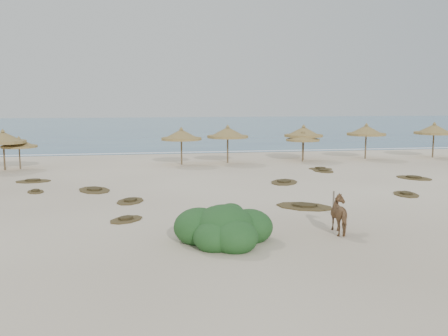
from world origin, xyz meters
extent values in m
plane|color=#F0E2C5|center=(0.00, 0.00, 0.00)|extent=(160.00, 160.00, 0.00)
cube|color=#2D5B87|center=(0.00, 75.00, 0.00)|extent=(200.00, 100.00, 0.01)
cube|color=white|center=(0.00, 26.00, 0.00)|extent=(70.00, 0.60, 0.01)
cylinder|color=brown|center=(-15.18, 16.00, 1.14)|extent=(0.13, 0.13, 2.28)
cylinder|color=#9B8246|center=(-15.18, 16.00, 2.08)|extent=(3.85, 3.85, 0.20)
cone|color=#9B8246|center=(-15.18, 16.00, 2.44)|extent=(3.72, 3.72, 0.81)
cone|color=#9B8246|center=(-15.18, 16.00, 2.93)|extent=(0.39, 0.39, 0.24)
cylinder|color=brown|center=(-14.21, 16.50, 0.92)|extent=(0.11, 0.11, 1.84)
cylinder|color=#9B8246|center=(-14.21, 16.50, 1.68)|extent=(3.33, 3.33, 0.16)
cone|color=#9B8246|center=(-14.21, 16.50, 1.97)|extent=(3.22, 3.22, 0.66)
cone|color=#9B8246|center=(-14.21, 16.50, 2.37)|extent=(0.32, 0.32, 0.19)
cylinder|color=brown|center=(-2.02, 16.83, 1.13)|extent=(0.13, 0.13, 2.27)
cylinder|color=#9B8246|center=(-2.02, 16.83, 2.07)|extent=(4.25, 4.25, 0.19)
cone|color=#9B8246|center=(-2.02, 16.83, 2.43)|extent=(4.11, 4.11, 0.81)
cone|color=#9B8246|center=(-2.02, 16.83, 2.91)|extent=(0.39, 0.39, 0.24)
cylinder|color=brown|center=(1.82, 17.37, 1.18)|extent=(0.13, 0.13, 2.36)
cylinder|color=#9B8246|center=(1.82, 17.37, 2.16)|extent=(3.48, 3.48, 0.20)
cone|color=#9B8246|center=(1.82, 17.37, 2.53)|extent=(3.37, 3.37, 0.84)
cone|color=#9B8246|center=(1.82, 17.37, 3.03)|extent=(0.40, 0.40, 0.25)
cylinder|color=brown|center=(8.22, 17.25, 0.99)|extent=(0.11, 0.11, 1.97)
cylinder|color=#9B8246|center=(8.22, 17.25, 1.80)|extent=(3.69, 3.69, 0.17)
cone|color=#9B8246|center=(8.22, 17.25, 2.11)|extent=(3.57, 3.57, 0.70)
cone|color=#9B8246|center=(8.22, 17.25, 2.54)|extent=(0.34, 0.34, 0.21)
cylinder|color=brown|center=(8.55, 18.10, 1.15)|extent=(0.13, 0.13, 2.30)
cylinder|color=#9B8246|center=(8.55, 18.10, 2.10)|extent=(3.79, 3.79, 0.20)
cone|color=#9B8246|center=(8.55, 18.10, 2.46)|extent=(3.66, 3.66, 0.82)
cone|color=#9B8246|center=(8.55, 18.10, 2.96)|extent=(0.39, 0.39, 0.24)
cylinder|color=brown|center=(14.28, 18.12, 1.18)|extent=(0.13, 0.13, 2.36)
cylinder|color=#9B8246|center=(14.28, 18.12, 2.16)|extent=(4.37, 4.37, 0.20)
cone|color=#9B8246|center=(14.28, 18.12, 2.53)|extent=(4.22, 4.22, 0.84)
cone|color=#9B8246|center=(14.28, 18.12, 3.03)|extent=(0.40, 0.40, 0.25)
cylinder|color=brown|center=(20.69, 17.97, 1.20)|extent=(0.14, 0.14, 2.40)
cylinder|color=#9B8246|center=(20.69, 17.97, 2.19)|extent=(4.18, 4.18, 0.21)
cone|color=#9B8246|center=(20.69, 17.97, 2.57)|extent=(4.04, 4.04, 0.86)
cone|color=#9B8246|center=(20.69, 17.97, 3.09)|extent=(0.41, 0.41, 0.25)
imported|color=#916442|center=(2.31, -4.87, 0.73)|extent=(0.89, 1.76, 1.45)
cylinder|color=#6C5F51|center=(3.20, -1.81, 0.54)|extent=(0.11, 0.11, 1.08)
ellipsoid|color=#275625|center=(-2.44, -5.49, 0.60)|extent=(2.19, 2.19, 1.64)
ellipsoid|color=#275625|center=(-1.45, -5.17, 0.49)|extent=(1.75, 1.75, 1.31)
ellipsoid|color=#275625|center=(-3.32, -5.06, 0.55)|extent=(1.86, 1.86, 1.40)
ellipsoid|color=#275625|center=(-2.22, -6.26, 0.44)|extent=(1.64, 1.64, 1.23)
ellipsoid|color=#275625|center=(-2.88, -6.04, 0.42)|extent=(1.53, 1.53, 1.15)
ellipsoid|color=#275625|center=(-1.78, -4.51, 0.38)|extent=(1.31, 1.31, 0.99)
ellipsoid|color=#275625|center=(-2.11, -4.95, 0.99)|extent=(0.99, 0.99, 0.74)
ellipsoid|color=#275625|center=(-2.77, -5.38, 1.04)|extent=(0.88, 0.88, 0.66)
camera|label=1|loc=(-5.46, -22.72, 5.17)|focal=40.00mm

